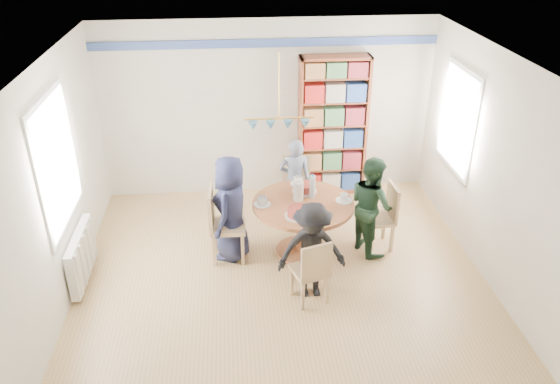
{
  "coord_description": "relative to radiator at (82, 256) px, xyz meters",
  "views": [
    {
      "loc": [
        -0.54,
        -5.35,
        4.14
      ],
      "look_at": [
        0.0,
        0.4,
        1.05
      ],
      "focal_mm": 35.0,
      "sensor_mm": 36.0,
      "label": 1
    }
  ],
  "objects": [
    {
      "name": "chair_near",
      "position": [
        2.71,
        -0.69,
        0.11
      ],
      "size": [
        0.47,
        0.47,
        0.84
      ],
      "color": "tan",
      "rests_on": "ground"
    },
    {
      "name": "chair_far",
      "position": [
        2.77,
        1.36,
        0.15
      ],
      "size": [
        0.45,
        0.45,
        0.91
      ],
      "color": "tan",
      "rests_on": "ground"
    },
    {
      "name": "tableware",
      "position": [
        2.71,
        0.37,
        0.47
      ],
      "size": [
        1.26,
        1.26,
        0.33
      ],
      "color": "white",
      "rests_on": "dining_table"
    },
    {
      "name": "radiator",
      "position": [
        0.0,
        0.0,
        0.0
      ],
      "size": [
        0.12,
        1.0,
        0.6
      ],
      "color": "silver",
      "rests_on": "ground"
    },
    {
      "name": "person_right",
      "position": [
        3.62,
        0.35,
        0.32
      ],
      "size": [
        0.69,
        0.78,
        1.33
      ],
      "primitive_type": "imported",
      "rotation": [
        0.0,
        0.0,
        1.91
      ],
      "color": "#18301F",
      "rests_on": "ground"
    },
    {
      "name": "person_near",
      "position": [
        2.72,
        -0.53,
        0.26
      ],
      "size": [
        0.8,
        0.47,
        1.22
      ],
      "primitive_type": "imported",
      "rotation": [
        0.0,
        0.0,
        0.03
      ],
      "color": "black",
      "rests_on": "ground"
    },
    {
      "name": "ground",
      "position": [
        2.42,
        -0.3,
        -0.35
      ],
      "size": [
        5.0,
        5.0,
        0.0
      ],
      "primitive_type": "plane",
      "color": "tan"
    },
    {
      "name": "person_left",
      "position": [
        1.82,
        0.36,
        0.35
      ],
      "size": [
        0.65,
        0.8,
        1.41
      ],
      "primitive_type": "imported",
      "rotation": [
        0.0,
        0.0,
        -1.91
      ],
      "color": "#191C37",
      "rests_on": "ground"
    },
    {
      "name": "person_far",
      "position": [
        2.73,
        1.22,
        0.28
      ],
      "size": [
        0.48,
        0.33,
        1.26
      ],
      "primitive_type": "imported",
      "rotation": [
        0.0,
        0.0,
        3.07
      ],
      "color": "gray",
      "rests_on": "ground"
    },
    {
      "name": "bookshelf",
      "position": [
        3.4,
        2.04,
        0.72
      ],
      "size": [
        1.04,
        0.31,
        2.18
      ],
      "color": "brown",
      "rests_on": "ground"
    },
    {
      "name": "room_shell",
      "position": [
        2.16,
        0.57,
        1.3
      ],
      "size": [
        5.0,
        5.0,
        5.0
      ],
      "color": "white",
      "rests_on": "ground"
    },
    {
      "name": "dining_table",
      "position": [
        2.74,
        0.34,
        0.21
      ],
      "size": [
        1.3,
        1.3,
        0.75
      ],
      "color": "brown",
      "rests_on": "ground"
    },
    {
      "name": "chair_left",
      "position": [
        1.69,
        0.32,
        0.2
      ],
      "size": [
        0.46,
        0.46,
        1.0
      ],
      "color": "tan",
      "rests_on": "ground"
    },
    {
      "name": "chair_right",
      "position": [
        3.81,
        0.39,
        0.15
      ],
      "size": [
        0.43,
        0.43,
        0.91
      ],
      "color": "tan",
      "rests_on": "ground"
    }
  ]
}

